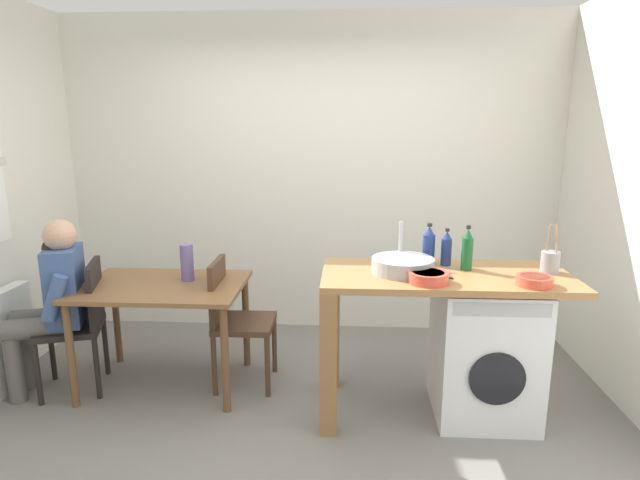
% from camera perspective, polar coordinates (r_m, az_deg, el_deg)
% --- Properties ---
extents(ground_plane, '(5.46, 5.46, 0.00)m').
position_cam_1_polar(ground_plane, '(3.32, -3.22, -20.38)').
color(ground_plane, slate).
extents(wall_back, '(4.60, 0.10, 2.70)m').
position_cam_1_polar(wall_back, '(4.54, -0.90, 6.90)').
color(wall_back, silver).
rests_on(wall_back, ground_plane).
extents(dining_table, '(1.10, 0.76, 0.74)m').
position_cam_1_polar(dining_table, '(3.73, -16.85, -6.07)').
color(dining_table, brown).
rests_on(dining_table, ground_plane).
extents(chair_person_seat, '(0.50, 0.50, 0.90)m').
position_cam_1_polar(chair_person_seat, '(3.93, -24.72, -7.85)').
color(chair_person_seat, black).
rests_on(chair_person_seat, ground_plane).
extents(chair_opposite, '(0.41, 0.41, 0.90)m').
position_cam_1_polar(chair_opposite, '(3.69, -9.43, -8.15)').
color(chair_opposite, '#4C3323').
rests_on(chair_opposite, ground_plane).
extents(seated_person, '(0.56, 0.54, 1.20)m').
position_cam_1_polar(seated_person, '(3.92, -27.26, -5.65)').
color(seated_person, '#595651').
rests_on(seated_person, ground_plane).
extents(kitchen_counter, '(1.50, 0.68, 0.92)m').
position_cam_1_polar(kitchen_counter, '(3.27, 9.83, -6.20)').
color(kitchen_counter, '#9E7042').
rests_on(kitchen_counter, ground_plane).
extents(washing_machine, '(0.60, 0.61, 0.86)m').
position_cam_1_polar(washing_machine, '(3.47, 17.57, -11.34)').
color(washing_machine, silver).
rests_on(washing_machine, ground_plane).
extents(sink_basin, '(0.38, 0.38, 0.09)m').
position_cam_1_polar(sink_basin, '(3.20, 9.05, -2.75)').
color(sink_basin, '#9EA0A5').
rests_on(sink_basin, kitchen_counter).
extents(tap, '(0.02, 0.02, 0.28)m').
position_cam_1_polar(tap, '(3.35, 8.82, -0.37)').
color(tap, '#B2B2B7').
rests_on(tap, kitchen_counter).
extents(bottle_tall_green, '(0.08, 0.08, 0.27)m').
position_cam_1_polar(bottle_tall_green, '(3.40, 11.84, -0.64)').
color(bottle_tall_green, navy).
rests_on(bottle_tall_green, kitchen_counter).
extents(bottle_squat_brown, '(0.07, 0.07, 0.24)m').
position_cam_1_polar(bottle_squat_brown, '(3.40, 13.69, -0.93)').
color(bottle_squat_brown, navy).
rests_on(bottle_squat_brown, kitchen_counter).
extents(bottle_clear_small, '(0.07, 0.07, 0.28)m').
position_cam_1_polar(bottle_clear_small, '(3.32, 15.83, -1.05)').
color(bottle_clear_small, '#19592D').
rests_on(bottle_clear_small, kitchen_counter).
extents(mixing_bowl, '(0.23, 0.23, 0.06)m').
position_cam_1_polar(mixing_bowl, '(3.03, 11.77, -3.95)').
color(mixing_bowl, '#D84C38').
rests_on(mixing_bowl, kitchen_counter).
extents(utensil_crock, '(0.11, 0.11, 0.30)m').
position_cam_1_polar(utensil_crock, '(3.45, 23.92, -2.16)').
color(utensil_crock, gray).
rests_on(utensil_crock, kitchen_counter).
extents(colander, '(0.20, 0.20, 0.06)m').
position_cam_1_polar(colander, '(3.15, 22.46, -4.09)').
color(colander, '#D84C38').
rests_on(colander, kitchen_counter).
extents(vase, '(0.09, 0.09, 0.26)m').
position_cam_1_polar(vase, '(3.71, -14.37, -2.41)').
color(vase, slate).
rests_on(vase, dining_table).
extents(scissors, '(0.15, 0.06, 0.01)m').
position_cam_1_polar(scissors, '(3.15, 13.06, -3.98)').
color(scissors, '#B2B2B7').
rests_on(scissors, kitchen_counter).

